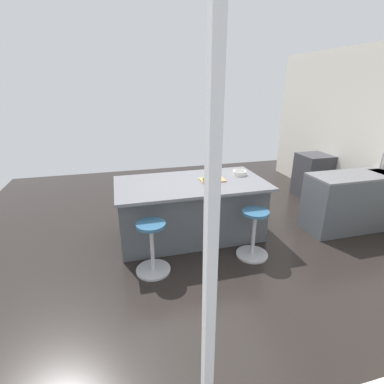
% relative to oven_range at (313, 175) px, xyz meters
% --- Properties ---
extents(ground_plane, '(7.82, 7.82, 0.00)m').
position_rel_oven_range_xyz_m(ground_plane, '(2.66, 0.99, -0.45)').
color(ground_plane, black).
extents(window_panel_rear, '(6.01, 0.12, 2.90)m').
position_rel_oven_range_xyz_m(window_panel_rear, '(2.66, 3.86, 0.84)').
color(window_panel_rear, silver).
rests_on(window_panel_rear, ground_plane).
extents(interior_partition_left, '(0.15, 5.74, 2.90)m').
position_rel_oven_range_xyz_m(interior_partition_left, '(-0.35, 0.99, 1.00)').
color(interior_partition_left, silver).
rests_on(interior_partition_left, ground_plane).
extents(sink_cabinet, '(2.14, 0.60, 1.20)m').
position_rel_oven_range_xyz_m(sink_cabinet, '(-0.00, 1.42, 0.02)').
color(sink_cabinet, '#4C5156').
rests_on(sink_cabinet, ground_plane).
extents(oven_range, '(0.60, 0.61, 0.89)m').
position_rel_oven_range_xyz_m(oven_range, '(0.00, 0.00, 0.00)').
color(oven_range, '#38383D').
rests_on(oven_range, ground_plane).
extents(kitchen_island, '(2.19, 1.18, 0.91)m').
position_rel_oven_range_xyz_m(kitchen_island, '(2.93, 1.02, 0.01)').
color(kitchen_island, '#4C5156').
rests_on(kitchen_island, ground_plane).
extents(stool_by_window, '(0.44, 0.44, 0.68)m').
position_rel_oven_range_xyz_m(stool_by_window, '(2.24, 1.79, -0.13)').
color(stool_by_window, '#B7B7BC').
rests_on(stool_by_window, ground_plane).
extents(stool_middle, '(0.44, 0.44, 0.68)m').
position_rel_oven_range_xyz_m(stool_middle, '(3.62, 1.79, -0.13)').
color(stool_middle, '#B7B7BC').
rests_on(stool_middle, ground_plane).
extents(cutting_board, '(0.36, 0.24, 0.02)m').
position_rel_oven_range_xyz_m(cutting_board, '(2.61, 1.08, 0.47)').
color(cutting_board, tan).
rests_on(cutting_board, kitchen_island).
extents(apple_green, '(0.08, 0.08, 0.08)m').
position_rel_oven_range_xyz_m(apple_green, '(2.74, 1.16, 0.52)').
color(apple_green, '#609E2D').
rests_on(apple_green, cutting_board).
extents(apple_red, '(0.09, 0.09, 0.09)m').
position_rel_oven_range_xyz_m(apple_red, '(2.52, 1.04, 0.52)').
color(apple_red, red).
rests_on(apple_red, cutting_board).
extents(fruit_bowl, '(0.21, 0.21, 0.07)m').
position_rel_oven_range_xyz_m(fruit_bowl, '(2.11, 0.93, 0.50)').
color(fruit_bowl, silver).
rests_on(fruit_bowl, kitchen_island).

